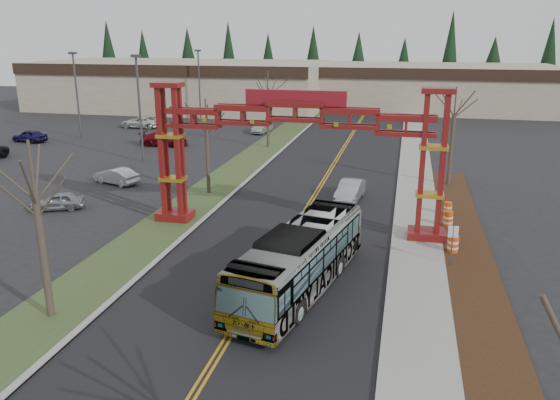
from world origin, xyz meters
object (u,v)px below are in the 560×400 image
(gateway_arch, at_px, (295,135))
(light_pole_far, at_px, (199,80))
(barrel_north, at_px, (448,209))
(light_pole_mid, at_px, (76,89))
(parked_car_far_a, at_px, (262,128))
(bare_tree_median_near, at_px, (35,193))
(parked_car_far_b, at_px, (141,122))
(light_pole_near, at_px, (139,101))
(bare_tree_median_far, at_px, (268,92))
(bare_tree_right_far, at_px, (454,115))
(silver_sedan, at_px, (350,190))
(barrel_south, at_px, (453,245))
(transit_bus, at_px, (300,259))
(barrel_mid, at_px, (448,220))
(parked_car_near_a, at_px, (57,201))
(parked_car_mid_a, at_px, (164,139))
(parked_car_mid_b, at_px, (30,136))
(bare_tree_median_mid, at_px, (206,126))
(retail_building_west, at_px, (183,85))
(parked_car_near_b, at_px, (116,176))
(street_sign, at_px, (453,238))
(retail_building_east, at_px, (432,87))

(gateway_arch, height_order, light_pole_far, light_pole_far)
(barrel_north, bearing_deg, light_pole_mid, 153.34)
(parked_car_far_a, xyz_separation_m, bare_tree_median_near, (3.00, -46.64, 4.92))
(gateway_arch, relative_size, parked_car_far_b, 3.50)
(light_pole_near, relative_size, light_pole_far, 1.03)
(bare_tree_median_far, relative_size, bare_tree_right_far, 1.03)
(parked_car_far_a, bearing_deg, parked_car_far_b, -172.83)
(silver_sedan, xyz_separation_m, parked_car_far_b, (-30.15, 26.35, -0.00))
(bare_tree_median_far, bearing_deg, barrel_south, -56.92)
(silver_sedan, relative_size, bare_tree_right_far, 0.56)
(bare_tree_median_far, height_order, light_pole_mid, light_pole_mid)
(gateway_arch, bearing_deg, transit_bus, -76.63)
(bare_tree_right_far, bearing_deg, barrel_mid, -93.43)
(parked_car_near_a, height_order, light_pole_mid, light_pole_mid)
(parked_car_mid_a, bearing_deg, bare_tree_median_far, -84.41)
(light_pole_near, bearing_deg, parked_car_mid_b, 159.80)
(parked_car_mid_b, xyz_separation_m, bare_tree_median_near, (27.10, -34.84, 4.87))
(parked_car_far_a, distance_m, light_pole_far, 14.76)
(bare_tree_right_far, relative_size, barrel_mid, 7.11)
(silver_sedan, height_order, barrel_north, silver_sedan)
(bare_tree_median_near, height_order, barrel_south, bare_tree_median_near)
(barrel_north, bearing_deg, parked_car_far_b, 142.20)
(bare_tree_median_mid, xyz_separation_m, light_pole_mid, (-22.81, 18.77, 0.43))
(parked_car_far_b, bearing_deg, barrel_mid, 53.39)
(gateway_arch, height_order, transit_bus, gateway_arch)
(retail_building_west, relative_size, bare_tree_right_far, 5.87)
(gateway_arch, xyz_separation_m, bare_tree_median_near, (-8.00, -13.21, -0.41))
(bare_tree_median_near, bearing_deg, light_pole_mid, 120.76)
(transit_bus, distance_m, parked_car_near_b, 24.07)
(parked_car_near_a, bearing_deg, light_pole_near, 159.19)
(light_pole_near, bearing_deg, parked_car_near_a, -85.93)
(gateway_arch, relative_size, bare_tree_median_far, 2.26)
(bare_tree_right_far, distance_m, light_pole_near, 28.04)
(gateway_arch, bearing_deg, parked_car_near_a, 179.31)
(parked_car_near_a, xyz_separation_m, street_sign, (26.01, -4.00, 1.02))
(retail_building_west, distance_m, bare_tree_median_mid, 52.48)
(gateway_arch, relative_size, transit_bus, 1.61)
(transit_bus, xyz_separation_m, light_pole_near, (-19.90, 23.52, 4.19))
(parked_car_near_b, height_order, parked_car_far_b, parked_car_far_b)
(light_pole_mid, distance_m, barrel_mid, 46.40)
(bare_tree_median_near, xyz_separation_m, barrel_north, (17.49, 18.08, -5.08))
(parked_car_near_b, relative_size, barrel_mid, 3.60)
(silver_sedan, distance_m, bare_tree_median_mid, 11.66)
(transit_bus, xyz_separation_m, bare_tree_median_mid, (-9.95, 14.54, 3.68))
(light_pole_near, height_order, barrel_south, light_pole_near)
(retail_building_east, height_order, parked_car_mid_a, retail_building_east)
(transit_bus, bearing_deg, gateway_arch, 114.99)
(parked_car_far_b, distance_m, street_sign, 52.26)
(bare_tree_median_far, bearing_deg, gateway_arch, -72.09)
(parked_car_far_a, relative_size, light_pole_mid, 0.41)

